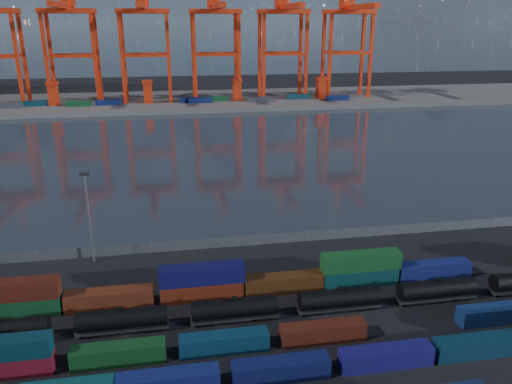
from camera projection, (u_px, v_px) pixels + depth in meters
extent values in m
plane|color=black|center=(293.00, 328.00, 69.48)|extent=(700.00, 700.00, 0.00)
plane|color=#28303A|center=(217.00, 149.00, 167.35)|extent=(700.00, 700.00, 0.00)
cube|color=#514F4C|center=(197.00, 100.00, 264.90)|extent=(700.00, 70.00, 2.00)
cube|color=navy|center=(168.00, 382.00, 57.16)|extent=(11.78, 2.39, 2.55)
cube|color=#0F164C|center=(281.00, 369.00, 59.34)|extent=(11.78, 2.39, 2.55)
cube|color=navy|center=(386.00, 357.00, 61.52)|extent=(11.78, 2.39, 2.55)
cube|color=#0C2B40|center=(478.00, 346.00, 63.57)|extent=(11.78, 2.39, 2.55)
cube|color=maroon|center=(4.00, 366.00, 59.90)|extent=(11.57, 2.35, 2.51)
cube|color=#0B2F3A|center=(0.00, 348.00, 59.09)|extent=(11.57, 2.35, 2.51)
cube|color=#12461C|center=(119.00, 354.00, 62.10)|extent=(11.57, 2.35, 2.51)
cube|color=#0E324B|center=(224.00, 343.00, 64.28)|extent=(11.57, 2.35, 2.51)
cube|color=#4F1A0F|center=(323.00, 332.00, 66.45)|extent=(11.57, 2.35, 2.51)
cube|color=navy|center=(497.00, 314.00, 70.67)|extent=(11.57, 2.35, 2.51)
cube|color=#124522|center=(15.00, 307.00, 72.08)|extent=(12.89, 2.62, 2.79)
cube|color=#501A10|center=(12.00, 290.00, 71.18)|extent=(12.89, 2.62, 2.79)
cube|color=maroon|center=(110.00, 299.00, 74.25)|extent=(12.89, 2.62, 2.79)
cube|color=maroon|center=(203.00, 290.00, 76.52)|extent=(12.89, 2.62, 2.79)
cube|color=#100F4D|center=(202.00, 274.00, 75.62)|extent=(12.89, 2.62, 2.79)
cube|color=#4C280F|center=(283.00, 283.00, 78.61)|extent=(12.89, 2.62, 2.79)
cube|color=#0C3F3E|center=(360.00, 276.00, 80.71)|extent=(12.89, 2.62, 2.79)
cube|color=#175723|center=(361.00, 261.00, 79.80)|extent=(12.89, 2.62, 2.79)
cube|color=navy|center=(432.00, 270.00, 82.78)|extent=(12.89, 2.62, 2.79)
cylinder|color=black|center=(1.00, 330.00, 65.39)|extent=(12.10, 2.70, 2.70)
cube|color=black|center=(2.00, 340.00, 65.87)|extent=(12.56, 1.86, 0.37)
cube|color=black|center=(36.00, 339.00, 66.68)|extent=(2.33, 1.67, 0.56)
cylinder|color=black|center=(122.00, 319.00, 67.94)|extent=(12.10, 2.70, 2.70)
cylinder|color=black|center=(121.00, 309.00, 67.46)|extent=(0.74, 0.74, 0.47)
cube|color=black|center=(123.00, 328.00, 68.42)|extent=(12.56, 1.86, 0.37)
cube|color=black|center=(92.00, 333.00, 67.85)|extent=(2.33, 1.67, 0.56)
cube|color=black|center=(154.00, 327.00, 69.22)|extent=(2.33, 1.67, 0.56)
cylinder|color=black|center=(235.00, 308.00, 70.48)|extent=(12.10, 2.70, 2.70)
cylinder|color=black|center=(234.00, 299.00, 70.00)|extent=(0.74, 0.74, 0.47)
cube|color=black|center=(235.00, 317.00, 70.96)|extent=(12.56, 1.86, 0.37)
cube|color=black|center=(205.00, 322.00, 70.40)|extent=(2.33, 1.67, 0.56)
cube|color=black|center=(264.00, 316.00, 71.77)|extent=(2.33, 1.67, 0.56)
cylinder|color=black|center=(339.00, 298.00, 73.03)|extent=(12.10, 2.70, 2.70)
cylinder|color=black|center=(340.00, 289.00, 72.55)|extent=(0.74, 0.74, 0.47)
cube|color=black|center=(339.00, 307.00, 73.51)|extent=(12.56, 1.86, 0.37)
cube|color=black|center=(311.00, 312.00, 72.94)|extent=(2.33, 1.67, 0.56)
cube|color=black|center=(366.00, 306.00, 74.32)|extent=(2.33, 1.67, 0.56)
cylinder|color=black|center=(437.00, 289.00, 75.58)|extent=(12.10, 2.70, 2.70)
cylinder|color=black|center=(438.00, 280.00, 75.10)|extent=(0.74, 0.74, 0.47)
cube|color=black|center=(436.00, 297.00, 76.06)|extent=(12.56, 1.86, 0.37)
cube|color=black|center=(410.00, 302.00, 75.49)|extent=(2.33, 1.67, 0.56)
cube|color=black|center=(461.00, 297.00, 76.87)|extent=(2.33, 1.67, 0.56)
cube|color=black|center=(503.00, 293.00, 78.04)|extent=(2.33, 1.67, 0.56)
cube|color=#595B5E|center=(258.00, 240.00, 95.26)|extent=(160.00, 0.06, 2.00)
cylinder|color=slate|center=(37.00, 255.00, 88.65)|extent=(0.12, 0.12, 2.20)
cylinder|color=slate|center=(95.00, 251.00, 90.30)|extent=(0.12, 0.12, 2.20)
cylinder|color=slate|center=(151.00, 247.00, 91.94)|extent=(0.12, 0.12, 2.20)
cylinder|color=slate|center=(205.00, 243.00, 93.58)|extent=(0.12, 0.12, 2.20)
cylinder|color=slate|center=(258.00, 239.00, 95.23)|extent=(0.12, 0.12, 2.20)
cylinder|color=slate|center=(308.00, 236.00, 96.87)|extent=(0.12, 0.12, 2.20)
cylinder|color=slate|center=(357.00, 232.00, 98.51)|extent=(0.12, 0.12, 2.20)
cylinder|color=slate|center=(405.00, 229.00, 100.16)|extent=(0.12, 0.12, 2.20)
cylinder|color=slate|center=(450.00, 225.00, 101.80)|extent=(0.12, 0.12, 2.20)
cylinder|color=slate|center=(495.00, 222.00, 103.44)|extent=(0.12, 0.12, 2.20)
cylinder|color=slate|center=(89.00, 220.00, 86.20)|extent=(0.36, 0.36, 16.00)
cube|color=black|center=(84.00, 174.00, 83.52)|extent=(1.60, 0.40, 0.60)
cube|color=red|center=(18.00, 62.00, 233.77)|extent=(1.62, 1.62, 45.53)
cube|color=red|center=(24.00, 60.00, 245.08)|extent=(1.62, 1.62, 45.53)
cube|color=red|center=(46.00, 62.00, 235.86)|extent=(1.62, 1.62, 45.53)
cube|color=red|center=(52.00, 60.00, 247.18)|extent=(1.62, 1.62, 45.53)
cube|color=red|center=(95.00, 61.00, 239.52)|extent=(1.62, 1.62, 45.53)
cube|color=red|center=(98.00, 59.00, 250.84)|extent=(1.62, 1.62, 45.53)
cube|color=red|center=(70.00, 56.00, 236.96)|extent=(22.26, 1.42, 1.42)
cube|color=red|center=(74.00, 55.00, 248.27)|extent=(22.26, 1.42, 1.42)
cube|color=red|center=(67.00, 11.00, 236.00)|extent=(25.29, 14.16, 2.23)
cube|color=red|center=(62.00, 5.00, 224.03)|extent=(3.04, 48.56, 2.53)
cube|color=red|center=(68.00, 1.00, 238.30)|extent=(6.07, 8.09, 5.06)
cube|color=red|center=(122.00, 61.00, 241.61)|extent=(1.62, 1.62, 45.53)
cube|color=red|center=(124.00, 59.00, 252.93)|extent=(1.62, 1.62, 45.53)
cube|color=red|center=(169.00, 60.00, 245.27)|extent=(1.62, 1.62, 45.53)
cube|color=red|center=(169.00, 58.00, 256.59)|extent=(1.62, 1.62, 45.53)
cube|color=red|center=(145.00, 56.00, 242.71)|extent=(22.26, 1.42, 1.42)
cube|color=red|center=(146.00, 54.00, 254.02)|extent=(22.26, 1.42, 1.42)
cube|color=red|center=(143.00, 11.00, 241.75)|extent=(25.29, 14.16, 2.23)
cube|color=red|center=(141.00, 6.00, 229.78)|extent=(3.04, 48.56, 2.53)
cube|color=red|center=(142.00, 1.00, 244.05)|extent=(6.07, 8.09, 5.06)
cube|color=red|center=(195.00, 60.00, 247.37)|extent=(1.62, 1.62, 45.53)
cube|color=red|center=(193.00, 58.00, 258.68)|extent=(1.62, 1.62, 45.53)
cube|color=red|center=(239.00, 59.00, 251.02)|extent=(1.62, 1.62, 45.53)
cube|color=red|center=(236.00, 58.00, 262.34)|extent=(1.62, 1.62, 45.53)
cube|color=red|center=(217.00, 55.00, 248.46)|extent=(22.26, 1.42, 1.42)
cube|color=red|center=(215.00, 53.00, 259.78)|extent=(22.26, 1.42, 1.42)
cube|color=red|center=(215.00, 11.00, 247.50)|extent=(25.29, 14.16, 2.23)
cube|color=red|center=(217.00, 6.00, 235.53)|extent=(3.04, 48.56, 2.53)
cube|color=red|center=(214.00, 2.00, 249.81)|extent=(6.07, 8.09, 5.06)
cube|color=red|center=(264.00, 59.00, 253.12)|extent=(1.62, 1.62, 45.53)
cube|color=red|center=(260.00, 57.00, 264.43)|extent=(1.62, 1.62, 45.53)
cube|color=red|center=(306.00, 58.00, 256.78)|extent=(1.62, 1.62, 45.53)
cube|color=red|center=(300.00, 57.00, 268.09)|extent=(1.62, 1.62, 45.53)
cube|color=red|center=(285.00, 54.00, 254.21)|extent=(22.26, 1.42, 1.42)
cube|color=red|center=(280.00, 53.00, 265.53)|extent=(22.26, 1.42, 1.42)
cube|color=red|center=(283.00, 12.00, 253.26)|extent=(25.29, 14.16, 2.23)
cube|color=red|center=(289.00, 7.00, 241.29)|extent=(3.04, 48.56, 2.53)
cube|color=red|center=(282.00, 2.00, 255.56)|extent=(6.07, 8.09, 5.06)
cube|color=red|center=(330.00, 58.00, 258.87)|extent=(1.62, 1.62, 45.53)
cube|color=red|center=(323.00, 57.00, 270.19)|extent=(1.62, 1.62, 45.53)
cube|color=red|center=(371.00, 58.00, 262.53)|extent=(1.62, 1.62, 45.53)
cube|color=red|center=(362.00, 56.00, 273.84)|extent=(1.62, 1.62, 45.53)
cube|color=red|center=(351.00, 53.00, 259.96)|extent=(22.26, 1.42, 1.42)
cube|color=red|center=(343.00, 52.00, 271.28)|extent=(22.26, 1.42, 1.42)
cube|color=red|center=(349.00, 12.00, 259.01)|extent=(25.29, 14.16, 2.23)
cube|color=red|center=(358.00, 7.00, 247.04)|extent=(3.04, 48.56, 2.53)
cube|color=red|center=(347.00, 3.00, 261.31)|extent=(6.07, 8.09, 5.06)
cube|color=navy|center=(200.00, 100.00, 249.98)|extent=(12.00, 2.44, 2.60)
cube|color=navy|center=(338.00, 98.00, 258.10)|extent=(12.00, 2.44, 2.60)
cube|color=navy|center=(192.00, 100.00, 250.58)|extent=(12.00, 2.44, 2.60)
cube|color=#0C3842|center=(34.00, 103.00, 240.38)|extent=(12.00, 2.44, 2.60)
cube|color=#3F4244|center=(9.00, 106.00, 234.33)|extent=(12.00, 2.44, 2.60)
cube|color=#3F4244|center=(259.00, 99.00, 253.02)|extent=(12.00, 2.44, 2.60)
cube|color=#144C23|center=(79.00, 104.00, 239.93)|extent=(12.00, 2.44, 2.60)
cube|color=navy|center=(108.00, 102.00, 243.40)|extent=(12.00, 2.44, 2.60)
cube|color=#144C23|center=(217.00, 98.00, 255.88)|extent=(12.00, 2.44, 2.60)
cube|color=#0C3842|center=(298.00, 97.00, 262.35)|extent=(12.00, 2.44, 2.60)
cube|color=red|center=(54.00, 95.00, 242.13)|extent=(4.00, 6.00, 10.00)
cube|color=red|center=(52.00, 83.00, 240.36)|extent=(5.00, 7.00, 1.20)
cube|color=red|center=(148.00, 93.00, 249.53)|extent=(4.00, 6.00, 10.00)
cube|color=red|center=(147.00, 81.00, 247.75)|extent=(5.00, 7.00, 1.20)
cube|color=red|center=(237.00, 91.00, 256.93)|extent=(4.00, 6.00, 10.00)
cube|color=red|center=(237.00, 80.00, 255.15)|extent=(5.00, 7.00, 1.20)
cube|color=red|center=(321.00, 89.00, 264.32)|extent=(4.00, 6.00, 10.00)
cube|color=red|center=(321.00, 78.00, 262.55)|extent=(5.00, 7.00, 1.20)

